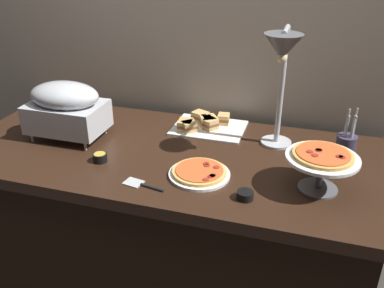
{
  "coord_description": "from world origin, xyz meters",
  "views": [
    {
      "loc": [
        0.58,
        -1.51,
        1.6
      ],
      "look_at": [
        0.11,
        0.0,
        0.81
      ],
      "focal_mm": 38.35,
      "sensor_mm": 36.0,
      "label": 1
    }
  ],
  "objects_px": {
    "sauce_cup_far": "(100,157)",
    "utensil_holder": "(346,147)",
    "sandwich_platter": "(205,124)",
    "pizza_plate_front": "(199,173)",
    "chafing_dish": "(66,107)",
    "heat_lamp": "(282,61)",
    "sauce_cup_near": "(245,195)",
    "pizza_plate_center": "(322,160)",
    "serving_spatula": "(142,185)"
  },
  "relations": [
    {
      "from": "heat_lamp",
      "to": "sauce_cup_near",
      "type": "height_order",
      "value": "heat_lamp"
    },
    {
      "from": "chafing_dish",
      "to": "heat_lamp",
      "type": "xyz_separation_m",
      "value": [
        0.95,
        0.1,
        0.27
      ]
    },
    {
      "from": "heat_lamp",
      "to": "sandwich_platter",
      "type": "xyz_separation_m",
      "value": [
        -0.36,
        0.19,
        -0.4
      ]
    },
    {
      "from": "heat_lamp",
      "to": "serving_spatula",
      "type": "distance_m",
      "value": 0.73
    },
    {
      "from": "chafing_dish",
      "to": "sandwich_platter",
      "type": "relative_size",
      "value": 0.99
    },
    {
      "from": "sandwich_platter",
      "to": "utensil_holder",
      "type": "xyz_separation_m",
      "value": [
        0.65,
        -0.13,
        0.04
      ]
    },
    {
      "from": "heat_lamp",
      "to": "serving_spatula",
      "type": "height_order",
      "value": "heat_lamp"
    },
    {
      "from": "chafing_dish",
      "to": "sandwich_platter",
      "type": "bearing_deg",
      "value": 25.59
    },
    {
      "from": "pizza_plate_center",
      "to": "sandwich_platter",
      "type": "height_order",
      "value": "pizza_plate_center"
    },
    {
      "from": "heat_lamp",
      "to": "pizza_plate_center",
      "type": "relative_size",
      "value": 2.02
    },
    {
      "from": "pizza_plate_center",
      "to": "serving_spatula",
      "type": "relative_size",
      "value": 1.54
    },
    {
      "from": "chafing_dish",
      "to": "sauce_cup_far",
      "type": "bearing_deg",
      "value": -33.93
    },
    {
      "from": "pizza_plate_center",
      "to": "sauce_cup_far",
      "type": "relative_size",
      "value": 4.42
    },
    {
      "from": "heat_lamp",
      "to": "utensil_holder",
      "type": "bearing_deg",
      "value": 10.28
    },
    {
      "from": "pizza_plate_center",
      "to": "utensil_holder",
      "type": "bearing_deg",
      "value": 70.2
    },
    {
      "from": "pizza_plate_front",
      "to": "utensil_holder",
      "type": "relative_size",
      "value": 1.06
    },
    {
      "from": "heat_lamp",
      "to": "sandwich_platter",
      "type": "relative_size",
      "value": 1.55
    },
    {
      "from": "heat_lamp",
      "to": "utensil_holder",
      "type": "relative_size",
      "value": 2.32
    },
    {
      "from": "heat_lamp",
      "to": "sauce_cup_near",
      "type": "relative_size",
      "value": 8.73
    },
    {
      "from": "sandwich_platter",
      "to": "utensil_holder",
      "type": "bearing_deg",
      "value": -11.45
    },
    {
      "from": "heat_lamp",
      "to": "pizza_plate_center",
      "type": "distance_m",
      "value": 0.42
    },
    {
      "from": "heat_lamp",
      "to": "serving_spatula",
      "type": "bearing_deg",
      "value": -138.63
    },
    {
      "from": "pizza_plate_front",
      "to": "sandwich_platter",
      "type": "relative_size",
      "value": 0.71
    },
    {
      "from": "chafing_dish",
      "to": "pizza_plate_center",
      "type": "distance_m",
      "value": 1.15
    },
    {
      "from": "pizza_plate_center",
      "to": "sauce_cup_far",
      "type": "distance_m",
      "value": 0.89
    },
    {
      "from": "pizza_plate_front",
      "to": "sauce_cup_far",
      "type": "xyz_separation_m",
      "value": [
        -0.43,
        -0.01,
        0.01
      ]
    },
    {
      "from": "pizza_plate_front",
      "to": "sauce_cup_near",
      "type": "relative_size",
      "value": 3.99
    },
    {
      "from": "sandwich_platter",
      "to": "serving_spatula",
      "type": "xyz_separation_m",
      "value": [
        -0.09,
        -0.58,
        -0.02
      ]
    },
    {
      "from": "pizza_plate_front",
      "to": "sauce_cup_far",
      "type": "height_order",
      "value": "sauce_cup_far"
    },
    {
      "from": "sauce_cup_far",
      "to": "utensil_holder",
      "type": "relative_size",
      "value": 0.26
    },
    {
      "from": "chafing_dish",
      "to": "serving_spatula",
      "type": "distance_m",
      "value": 0.6
    },
    {
      "from": "pizza_plate_front",
      "to": "sauce_cup_near",
      "type": "distance_m",
      "value": 0.23
    },
    {
      "from": "chafing_dish",
      "to": "pizza_plate_front",
      "type": "xyz_separation_m",
      "value": [
        0.69,
        -0.16,
        -0.14
      ]
    },
    {
      "from": "pizza_plate_front",
      "to": "pizza_plate_center",
      "type": "relative_size",
      "value": 0.92
    },
    {
      "from": "heat_lamp",
      "to": "pizza_plate_front",
      "type": "xyz_separation_m",
      "value": [
        -0.26,
        -0.26,
        -0.41
      ]
    },
    {
      "from": "sauce_cup_far",
      "to": "heat_lamp",
      "type": "bearing_deg",
      "value": 21.14
    },
    {
      "from": "sandwich_platter",
      "to": "serving_spatula",
      "type": "bearing_deg",
      "value": -98.88
    },
    {
      "from": "sauce_cup_far",
      "to": "serving_spatula",
      "type": "height_order",
      "value": "sauce_cup_far"
    },
    {
      "from": "chafing_dish",
      "to": "pizza_plate_center",
      "type": "relative_size",
      "value": 1.3
    },
    {
      "from": "chafing_dish",
      "to": "sauce_cup_far",
      "type": "height_order",
      "value": "chafing_dish"
    },
    {
      "from": "heat_lamp",
      "to": "sandwich_platter",
      "type": "bearing_deg",
      "value": 152.51
    },
    {
      "from": "heat_lamp",
      "to": "pizza_plate_front",
      "type": "relative_size",
      "value": 2.19
    },
    {
      "from": "sauce_cup_near",
      "to": "serving_spatula",
      "type": "distance_m",
      "value": 0.39
    },
    {
      "from": "sauce_cup_far",
      "to": "serving_spatula",
      "type": "relative_size",
      "value": 0.35
    },
    {
      "from": "heat_lamp",
      "to": "sauce_cup_far",
      "type": "bearing_deg",
      "value": -158.86
    },
    {
      "from": "chafing_dish",
      "to": "sauce_cup_near",
      "type": "height_order",
      "value": "chafing_dish"
    },
    {
      "from": "pizza_plate_front",
      "to": "chafing_dish",
      "type": "bearing_deg",
      "value": 166.82
    },
    {
      "from": "sauce_cup_far",
      "to": "utensil_holder",
      "type": "bearing_deg",
      "value": 18.02
    },
    {
      "from": "sandwich_platter",
      "to": "utensil_holder",
      "type": "relative_size",
      "value": 1.5
    },
    {
      "from": "sauce_cup_near",
      "to": "utensil_holder",
      "type": "distance_m",
      "value": 0.55
    }
  ]
}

